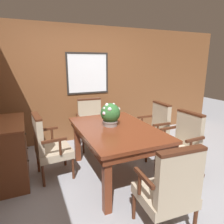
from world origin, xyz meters
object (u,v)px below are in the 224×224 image
chair_left_far (48,145)px  chair_right_near (182,143)px  dining_table (116,134)px  sideboard_cabinet (11,151)px  chair_head_near (170,189)px  chair_head_far (91,122)px  chair_right_far (155,128)px  potted_plant (110,114)px

chair_left_far → chair_right_near: same height
dining_table → sideboard_cabinet: 1.57m
chair_head_near → chair_right_near: (0.92, 0.84, 0.00)m
chair_right_near → chair_head_near: bearing=-50.5°
chair_left_far → chair_head_far: bearing=-52.3°
chair_right_far → chair_head_near: bearing=-28.6°
chair_right_far → potted_plant: size_ratio=2.83×
dining_table → potted_plant: bearing=108.9°
chair_head_near → potted_plant: size_ratio=2.83×
chair_right_near → sideboard_cabinet: bearing=-113.5°
chair_right_far → chair_right_near: bearing=0.5°
chair_head_near → chair_right_near: 1.24m
dining_table → chair_right_far: bearing=21.0°
dining_table → chair_head_far: chair_head_far is taller
chair_right_near → chair_head_far: (-0.94, 1.57, 0.00)m
sideboard_cabinet → potted_plant: bearing=-16.1°
chair_head_near → sideboard_cabinet: bearing=-46.2°
chair_right_far → dining_table: bearing=-66.8°
chair_right_near → potted_plant: (-0.98, 0.49, 0.43)m
chair_right_far → chair_right_near: same height
chair_head_near → chair_head_far: 2.41m
potted_plant → sideboard_cabinet: size_ratio=0.34×
chair_head_near → potted_plant: potted_plant is taller
chair_head_near → sideboard_cabinet: (-1.48, 1.74, -0.07)m
potted_plant → sideboard_cabinet: potted_plant is taller
dining_table → chair_left_far: size_ratio=1.62×
chair_right_far → potted_plant: 1.11m
chair_head_far → sideboard_cabinet: (-1.45, -0.68, -0.07)m
dining_table → chair_right_near: chair_right_near is taller
dining_table → chair_right_far: chair_right_far is taller
chair_head_near → chair_head_far: size_ratio=1.00×
potted_plant → chair_head_far: bearing=88.4°
chair_head_near → potted_plant: 1.40m
dining_table → chair_head_far: 1.21m
chair_head_far → potted_plant: (-0.03, -1.08, 0.43)m
chair_right_far → chair_head_far: bearing=-128.6°
sideboard_cabinet → chair_right_near: bearing=-20.6°
chair_left_far → chair_right_near: 2.01m
chair_head_far → sideboard_cabinet: size_ratio=0.95×
chair_left_far → dining_table: bearing=-115.1°
chair_left_far → chair_head_far: size_ratio=1.00×
chair_left_far → sideboard_cabinet: 0.55m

